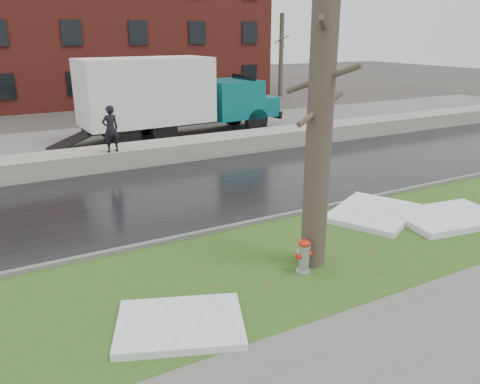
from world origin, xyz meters
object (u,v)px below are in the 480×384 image
fire_hydrant (304,254)px  box_truck (170,96)px  tree (320,112)px  worker (111,129)px

fire_hydrant → box_truck: bearing=77.4°
tree → fire_hydrant: bearing=-148.8°
worker → box_truck: bearing=-142.4°
fire_hydrant → tree: (0.44, 0.27, 2.98)m
fire_hydrant → worker: (-1.58, 9.99, 1.15)m
tree → box_truck: 14.64m
fire_hydrant → tree: bearing=28.4°
fire_hydrant → box_truck: 14.99m
fire_hydrant → worker: 10.18m
fire_hydrant → tree: size_ratio=0.12×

